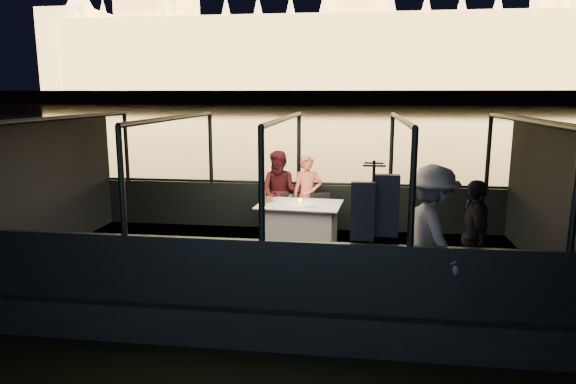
# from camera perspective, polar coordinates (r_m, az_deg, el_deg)

# --- Properties ---
(river_water) EXTENTS (500.00, 500.00, 0.00)m
(river_water) POSITION_cam_1_polar(r_m,az_deg,el_deg) (88.11, 7.07, 8.77)
(river_water) COLOR black
(river_water) RESTS_ON ground
(boat_hull) EXTENTS (8.60, 4.40, 1.00)m
(boat_hull) POSITION_cam_1_polar(r_m,az_deg,el_deg) (8.73, -0.36, -10.54)
(boat_hull) COLOR black
(boat_hull) RESTS_ON river_water
(boat_deck) EXTENTS (8.00, 4.00, 0.04)m
(boat_deck) POSITION_cam_1_polar(r_m,az_deg,el_deg) (8.57, -0.36, -7.55)
(boat_deck) COLOR black
(boat_deck) RESTS_ON boat_hull
(gunwale_port) EXTENTS (8.00, 0.08, 0.90)m
(gunwale_port) POSITION_cam_1_polar(r_m,az_deg,el_deg) (10.35, 1.19, -1.60)
(gunwale_port) COLOR black
(gunwale_port) RESTS_ON boat_deck
(gunwale_starboard) EXTENTS (8.00, 0.08, 0.90)m
(gunwale_starboard) POSITION_cam_1_polar(r_m,az_deg,el_deg) (6.55, -2.86, -9.14)
(gunwale_starboard) COLOR black
(gunwale_starboard) RESTS_ON boat_deck
(cabin_glass_port) EXTENTS (8.00, 0.02, 1.40)m
(cabin_glass_port) POSITION_cam_1_polar(r_m,az_deg,el_deg) (10.17, 1.22, 4.74)
(cabin_glass_port) COLOR #99B2B2
(cabin_glass_port) RESTS_ON gunwale_port
(cabin_glass_starboard) EXTENTS (8.00, 0.02, 1.40)m
(cabin_glass_starboard) POSITION_cam_1_polar(r_m,az_deg,el_deg) (6.25, -2.96, 0.82)
(cabin_glass_starboard) COLOR #99B2B2
(cabin_glass_starboard) RESTS_ON gunwale_starboard
(cabin_roof_glass) EXTENTS (8.00, 4.00, 0.02)m
(cabin_roof_glass) POSITION_cam_1_polar(r_m,az_deg,el_deg) (8.13, -0.38, 8.14)
(cabin_roof_glass) COLOR #99B2B2
(cabin_roof_glass) RESTS_ON boat_deck
(end_wall_fore) EXTENTS (0.02, 4.00, 2.30)m
(end_wall_fore) POSITION_cam_1_polar(r_m,az_deg,el_deg) (9.67, -24.54, 0.74)
(end_wall_fore) COLOR black
(end_wall_fore) RESTS_ON boat_deck
(end_wall_aft) EXTENTS (0.02, 4.00, 2.30)m
(end_wall_aft) POSITION_cam_1_polar(r_m,az_deg,el_deg) (8.67, 26.80, -0.52)
(end_wall_aft) COLOR black
(end_wall_aft) RESTS_ON boat_deck
(canopy_ribs) EXTENTS (8.00, 4.00, 2.30)m
(canopy_ribs) POSITION_cam_1_polar(r_m,az_deg,el_deg) (8.27, -0.37, 0.16)
(canopy_ribs) COLOR black
(canopy_ribs) RESTS_ON boat_deck
(embankment) EXTENTS (400.00, 140.00, 6.00)m
(embankment) POSITION_cam_1_polar(r_m,az_deg,el_deg) (218.06, 7.56, 10.26)
(embankment) COLOR #423D33
(embankment) RESTS_ON ground
(parliament_building) EXTENTS (220.00, 32.00, 60.00)m
(parliament_building) POSITION_cam_1_polar(r_m,az_deg,el_deg) (184.86, 7.72, 18.86)
(parliament_building) COLOR #F2D18C
(parliament_building) RESTS_ON embankment
(dining_table_central) EXTENTS (1.52, 1.16, 0.77)m
(dining_table_central) POSITION_cam_1_polar(r_m,az_deg,el_deg) (9.20, 1.31, -3.62)
(dining_table_central) COLOR white
(dining_table_central) RESTS_ON boat_deck
(chair_port_left) EXTENTS (0.47, 0.47, 0.80)m
(chair_port_left) POSITION_cam_1_polar(r_m,az_deg,el_deg) (9.72, -0.54, -2.43)
(chair_port_left) COLOR black
(chair_port_left) RESTS_ON boat_deck
(chair_port_right) EXTENTS (0.50, 0.50, 0.82)m
(chair_port_right) POSITION_cam_1_polar(r_m,az_deg,el_deg) (9.65, 3.45, -2.55)
(chair_port_right) COLOR black
(chair_port_right) RESTS_ON boat_deck
(coat_stand) EXTENTS (0.55, 0.45, 1.89)m
(coat_stand) POSITION_cam_1_polar(r_m,az_deg,el_deg) (6.58, 9.29, -5.05)
(coat_stand) COLOR black
(coat_stand) RESTS_ON boat_deck
(person_woman_coral) EXTENTS (0.58, 0.40, 1.54)m
(person_woman_coral) POSITION_cam_1_polar(r_m,az_deg,el_deg) (9.81, 2.16, -0.52)
(person_woman_coral) COLOR #E77454
(person_woman_coral) RESTS_ON boat_deck
(person_man_maroon) EXTENTS (0.85, 0.70, 1.62)m
(person_man_maroon) POSITION_cam_1_polar(r_m,az_deg,el_deg) (9.87, -0.88, -0.44)
(person_man_maroon) COLOR #411217
(person_man_maroon) RESTS_ON boat_deck
(passenger_stripe) EXTENTS (1.01, 1.33, 1.82)m
(passenger_stripe) POSITION_cam_1_polar(r_m,az_deg,el_deg) (6.85, 15.68, -5.11)
(passenger_stripe) COLOR silver
(passenger_stripe) RESTS_ON boat_deck
(passenger_dark) EXTENTS (0.41, 0.94, 1.59)m
(passenger_dark) POSITION_cam_1_polar(r_m,az_deg,el_deg) (7.30, 19.94, -4.38)
(passenger_dark) COLOR black
(passenger_dark) RESTS_ON boat_deck
(wine_bottle) EXTENTS (0.09, 0.09, 0.33)m
(wine_bottle) POSITION_cam_1_polar(r_m,az_deg,el_deg) (8.92, -2.70, -0.60)
(wine_bottle) COLOR #153C19
(wine_bottle) RESTS_ON dining_table_central
(bread_basket) EXTENTS (0.27, 0.27, 0.08)m
(bread_basket) POSITION_cam_1_polar(r_m,az_deg,el_deg) (9.28, -2.30, -0.84)
(bread_basket) COLOR brown
(bread_basket) RESTS_ON dining_table_central
(amber_candle) EXTENTS (0.07, 0.07, 0.07)m
(amber_candle) POSITION_cam_1_polar(r_m,az_deg,el_deg) (9.15, 1.38, -1.00)
(amber_candle) COLOR #FFAE3F
(amber_candle) RESTS_ON dining_table_central
(plate_near) EXTENTS (0.23, 0.23, 0.01)m
(plate_near) POSITION_cam_1_polar(r_m,az_deg,el_deg) (8.91, 2.68, -1.54)
(plate_near) COLOR silver
(plate_near) RESTS_ON dining_table_central
(plate_far) EXTENTS (0.24, 0.24, 0.01)m
(plate_far) POSITION_cam_1_polar(r_m,az_deg,el_deg) (9.34, -1.33, -0.95)
(plate_far) COLOR white
(plate_far) RESTS_ON dining_table_central
(wine_glass_white) EXTENTS (0.07, 0.07, 0.18)m
(wine_glass_white) POSITION_cam_1_polar(r_m,az_deg,el_deg) (8.93, -2.70, -0.95)
(wine_glass_white) COLOR silver
(wine_glass_white) RESTS_ON dining_table_central
(wine_glass_red) EXTENTS (0.07, 0.07, 0.17)m
(wine_glass_red) POSITION_cam_1_polar(r_m,az_deg,el_deg) (9.23, 1.92, -0.55)
(wine_glass_red) COLOR silver
(wine_glass_red) RESTS_ON dining_table_central
(wine_glass_empty) EXTENTS (0.07, 0.07, 0.19)m
(wine_glass_empty) POSITION_cam_1_polar(r_m,az_deg,el_deg) (8.90, 0.24, -0.98)
(wine_glass_empty) COLOR silver
(wine_glass_empty) RESTS_ON dining_table_central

